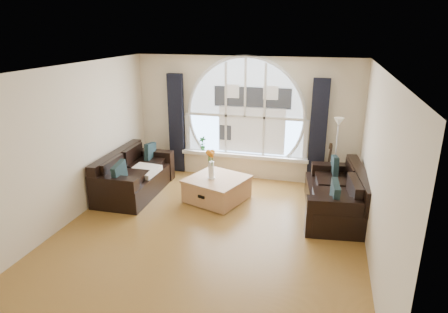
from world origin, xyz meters
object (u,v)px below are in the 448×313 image
at_px(sofa_right, 336,194).
at_px(vase_flowers, 211,160).
at_px(floor_lamp, 335,157).
at_px(guitar, 329,166).
at_px(sofa_left, 135,174).
at_px(coffee_chest, 217,188).
at_px(potted_plant, 203,144).

xyz_separation_m(sofa_right, vase_flowers, (-2.36, -0.05, 0.46)).
bearing_deg(sofa_right, floor_lamp, 85.31).
bearing_deg(guitar, sofa_right, -62.31).
bearing_deg(sofa_left, coffee_chest, 1.39).
distance_m(sofa_left, potted_plant, 1.81).
bearing_deg(coffee_chest, guitar, 46.94).
xyz_separation_m(sofa_left, guitar, (3.85, 1.18, 0.13)).
distance_m(sofa_left, coffee_chest, 1.75).
relative_size(sofa_left, floor_lamp, 1.21).
xyz_separation_m(guitar, potted_plant, (-2.85, 0.30, 0.19)).
xyz_separation_m(coffee_chest, vase_flowers, (-0.10, -0.06, 0.61)).
bearing_deg(guitar, potted_plant, -166.06).
bearing_deg(potted_plant, guitar, -5.92).
distance_m(sofa_right, vase_flowers, 2.41).
height_order(sofa_right, guitar, guitar).
bearing_deg(sofa_left, sofa_right, -0.14).
distance_m(sofa_left, guitar, 4.03).
height_order(sofa_left, sofa_right, sofa_right).
height_order(sofa_right, potted_plant, potted_plant).
height_order(sofa_left, coffee_chest, sofa_left).
distance_m(vase_flowers, floor_lamp, 2.53).
bearing_deg(potted_plant, vase_flowers, -66.20).
height_order(coffee_chest, vase_flowers, vase_flowers).
bearing_deg(floor_lamp, potted_plant, 171.15).
relative_size(coffee_chest, floor_lamp, 0.65).
distance_m(vase_flowers, potted_plant, 1.60).
bearing_deg(coffee_chest, potted_plant, 137.19).
bearing_deg(sofa_right, vase_flowers, 173.92).
relative_size(sofa_left, sofa_right, 0.99).
relative_size(sofa_right, coffee_chest, 1.88).
distance_m(sofa_right, coffee_chest, 2.27).
xyz_separation_m(sofa_left, potted_plant, (1.00, 1.48, 0.32)).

